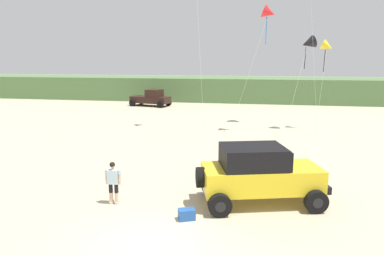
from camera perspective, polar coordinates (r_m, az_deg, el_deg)
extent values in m
plane|color=#C1B293|center=(11.01, -6.88, -18.45)|extent=(220.00, 220.00, 0.00)
cube|color=#567A47|center=(48.25, 2.74, 6.51)|extent=(90.00, 8.47, 3.04)
cube|color=yellow|center=(13.57, 11.25, -8.05)|extent=(4.73, 2.96, 0.90)
cube|color=yellow|center=(14.00, 17.83, -6.18)|extent=(1.52, 1.93, 0.12)
cube|color=black|center=(13.22, 9.93, -4.65)|extent=(2.69, 2.31, 0.80)
cube|color=black|center=(13.59, 14.83, -4.60)|extent=(0.55, 1.64, 0.72)
cube|color=black|center=(14.45, 20.01, -8.45)|extent=(0.68, 1.79, 0.28)
cylinder|color=black|center=(13.09, 1.37, -8.09)|extent=(0.50, 0.83, 0.77)
cylinder|color=black|center=(15.24, 16.46, -8.49)|extent=(0.89, 0.52, 0.84)
cylinder|color=black|center=(15.24, 16.46, -8.49)|extent=(0.45, 0.41, 0.38)
cylinder|color=black|center=(13.48, 19.71, -11.32)|extent=(0.89, 0.52, 0.84)
cylinder|color=black|center=(13.48, 19.71, -11.32)|extent=(0.45, 0.41, 0.38)
cylinder|color=black|center=(14.35, 3.18, -9.26)|extent=(0.89, 0.52, 0.84)
cylinder|color=black|center=(14.35, 3.18, -9.26)|extent=(0.45, 0.41, 0.38)
cylinder|color=black|center=(12.47, 4.58, -12.54)|extent=(0.89, 0.52, 0.84)
cylinder|color=black|center=(12.47, 4.58, -12.54)|extent=(0.45, 0.41, 0.38)
cylinder|color=#DBB28E|center=(13.88, -13.12, -11.06)|extent=(0.14, 0.14, 0.49)
cylinder|color=black|center=(13.73, -13.19, -9.54)|extent=(0.15, 0.15, 0.36)
cube|color=silver|center=(13.99, -13.03, -11.74)|extent=(0.13, 0.27, 0.10)
cylinder|color=#DBB28E|center=(13.81, -12.24, -11.14)|extent=(0.14, 0.14, 0.49)
cylinder|color=black|center=(13.66, -12.31, -9.61)|extent=(0.15, 0.15, 0.36)
cube|color=silver|center=(13.92, -12.16, -11.82)|extent=(0.13, 0.27, 0.10)
cube|color=silver|center=(13.55, -12.84, -7.79)|extent=(0.42, 0.29, 0.54)
cylinder|color=#DBB28E|center=(13.64, -13.86, -7.76)|extent=(0.09, 0.09, 0.56)
cylinder|color=silver|center=(13.58, -13.89, -7.00)|extent=(0.11, 0.11, 0.16)
cylinder|color=#DBB28E|center=(13.47, -11.80, -7.90)|extent=(0.09, 0.09, 0.56)
cylinder|color=silver|center=(13.41, -11.83, -7.13)|extent=(0.11, 0.11, 0.16)
cylinder|color=#DBB28E|center=(13.45, -12.89, -6.54)|extent=(0.10, 0.10, 0.08)
sphere|color=#DBB28E|center=(13.41, -12.92, -5.95)|extent=(0.21, 0.21, 0.21)
sphere|color=black|center=(13.39, -12.95, -5.89)|extent=(0.21, 0.21, 0.21)
cube|color=#23519E|center=(12.32, -0.88, -13.98)|extent=(0.66, 0.55, 0.38)
cube|color=black|center=(41.58, -6.84, 4.64)|extent=(4.90, 2.82, 0.76)
cube|color=black|center=(41.24, -6.20, 5.72)|extent=(1.94, 2.09, 0.84)
cylinder|color=black|center=(41.69, -3.90, 4.19)|extent=(0.80, 0.41, 0.76)
cylinder|color=black|center=(39.84, -5.24, 3.84)|extent=(0.80, 0.41, 0.76)
cylinder|color=black|center=(43.45, -8.29, 4.38)|extent=(0.80, 0.41, 0.76)
cylinder|color=black|center=(41.67, -9.76, 4.05)|extent=(0.80, 0.41, 0.76)
cone|color=black|center=(28.06, 18.52, 13.05)|extent=(1.38, 1.27, 1.36)
cylinder|color=black|center=(28.02, 18.07, 10.84)|extent=(0.05, 0.33, 1.62)
cylinder|color=silver|center=(25.15, 16.64, 5.94)|extent=(2.05, 5.76, 6.58)
cone|color=yellow|center=(28.85, 21.35, 12.36)|extent=(1.22, 0.96, 1.13)
cylinder|color=black|center=(28.80, 20.90, 10.25)|extent=(0.05, 0.21, 1.67)
cylinder|color=silver|center=(27.04, 20.42, 5.80)|extent=(1.12, 3.64, 6.36)
cylinder|color=silver|center=(24.53, 1.16, 14.57)|extent=(1.56, 4.66, 13.67)
cylinder|color=silver|center=(27.76, 19.17, 14.25)|extent=(0.98, 4.23, 14.32)
cone|color=red|center=(26.44, 12.53, 17.99)|extent=(1.23, 1.27, 1.44)
cylinder|color=blue|center=(26.31, 12.07, 15.39)|extent=(0.05, 0.27, 1.92)
cylinder|color=silver|center=(24.47, 9.26, 8.54)|extent=(2.53, 3.60, 8.64)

